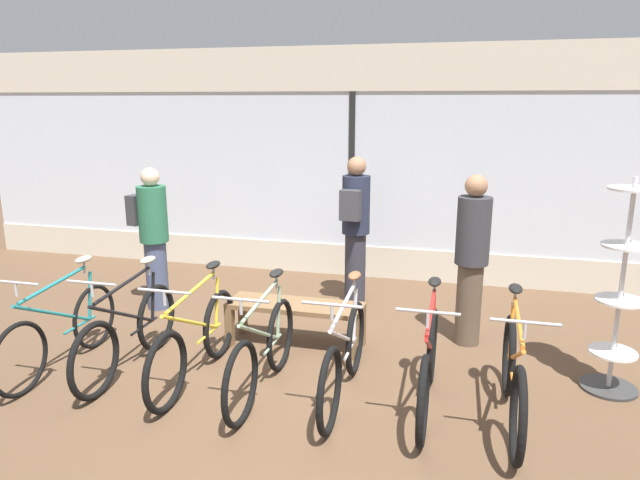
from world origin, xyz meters
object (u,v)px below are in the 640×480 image
at_px(bicycle_center, 263,352).
at_px(customer_mid_floor, 355,225).
at_px(bicycle_center_left, 196,341).
at_px(bicycle_far_right, 513,378).
at_px(display_bench, 296,311).
at_px(customer_by_window, 153,234).
at_px(accessory_rack, 619,307).
at_px(bicycle_center_right, 344,357).
at_px(bicycle_right, 428,366).
at_px(customer_near_rack, 472,257).
at_px(bicycle_far_left, 61,330).
at_px(bicycle_left, 129,333).

xyz_separation_m(bicycle_center, customer_mid_floor, (0.32, 2.45, 0.62)).
distance_m(bicycle_center_left, bicycle_far_right, 2.72).
bearing_deg(display_bench, customer_by_window, 161.97).
relative_size(bicycle_center_left, accessory_rack, 0.92).
distance_m(display_bench, customer_mid_floor, 1.59).
relative_size(bicycle_center, customer_by_window, 0.97).
distance_m(bicycle_center_left, bicycle_center_right, 1.36).
bearing_deg(bicycle_right, customer_near_rack, 77.78).
height_order(bicycle_far_right, accessory_rack, accessory_rack).
height_order(bicycle_far_left, customer_mid_floor, customer_mid_floor).
bearing_deg(bicycle_center_right, bicycle_center_left, -179.52).
bearing_deg(customer_near_rack, bicycle_far_right, -76.87).
bearing_deg(display_bench, accessory_rack, -3.87).
height_order(customer_near_rack, customer_by_window, customer_near_rack).
bearing_deg(bicycle_far_left, bicycle_left, 9.75).
xyz_separation_m(bicycle_right, bicycle_far_right, (0.66, -0.05, 0.01)).
height_order(bicycle_far_left, customer_near_rack, customer_near_rack).
height_order(bicycle_center_left, customer_mid_floor, customer_mid_floor).
xyz_separation_m(bicycle_right, display_bench, (-1.41, 0.92, 0.00)).
bearing_deg(bicycle_far_right, bicycle_left, 179.24).
distance_m(bicycle_center_right, customer_mid_floor, 2.47).
bearing_deg(customer_mid_floor, bicycle_left, -125.47).
relative_size(bicycle_right, accessory_rack, 0.89).
bearing_deg(customer_near_rack, bicycle_right, -102.22).
bearing_deg(customer_mid_floor, bicycle_far_left, -133.29).
relative_size(bicycle_center, bicycle_right, 0.99).
relative_size(bicycle_center_right, customer_mid_floor, 0.93).
bearing_deg(bicycle_center_right, display_bench, 127.22).
bearing_deg(customer_by_window, bicycle_far_left, -90.56).
distance_m(bicycle_right, customer_mid_floor, 2.66).
relative_size(bicycle_center_left, customer_near_rack, 0.97).
bearing_deg(bicycle_far_right, accessory_rack, 41.47).
height_order(bicycle_center, bicycle_right, same).
bearing_deg(bicycle_center_left, accessory_rack, 11.76).
bearing_deg(bicycle_right, display_bench, 146.79).
distance_m(bicycle_left, customer_mid_floor, 2.96).
distance_m(bicycle_far_left, customer_near_rack, 4.06).
bearing_deg(customer_mid_floor, display_bench, -103.41).
bearing_deg(bicycle_left, bicycle_center_left, -1.39).
xyz_separation_m(display_bench, customer_by_window, (-1.97, 0.64, 0.55)).
bearing_deg(bicycle_center, bicycle_center_right, 6.73).
xyz_separation_m(bicycle_center_left, customer_near_rack, (2.37, 1.46, 0.56)).
bearing_deg(customer_mid_floor, bicycle_right, -65.49).
relative_size(bicycle_far_left, accessory_rack, 0.90).
height_order(bicycle_far_left, bicycle_center_left, bicycle_center_left).
bearing_deg(bicycle_far_left, customer_near_rack, 22.68).
relative_size(bicycle_far_left, customer_near_rack, 0.95).
relative_size(bicycle_far_right, customer_by_window, 0.98).
xyz_separation_m(bicycle_center_right, display_bench, (-0.71, 0.94, -0.00)).
distance_m(bicycle_far_right, accessory_rack, 1.24).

